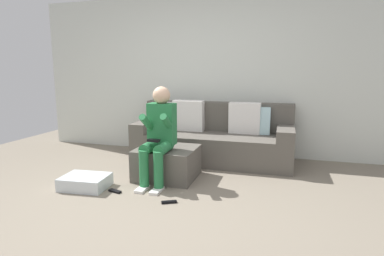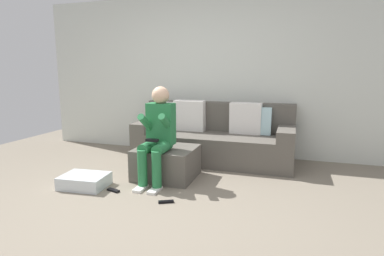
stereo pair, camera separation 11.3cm
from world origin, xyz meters
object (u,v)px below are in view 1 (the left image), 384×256
(storage_bin, at_px, (85,182))
(remote_under_side_table, at_px, (78,179))
(person_seated, at_px, (159,132))
(remote_by_storage_bin, at_px, (115,191))
(couch_sectional, at_px, (214,138))
(ottoman, at_px, (167,163))
(remote_near_ottoman, at_px, (169,202))

(storage_bin, bearing_deg, remote_under_side_table, 140.76)
(person_seated, relative_size, remote_by_storage_bin, 7.19)
(couch_sectional, distance_m, ottoman, 1.05)
(couch_sectional, relative_size, storage_bin, 4.49)
(person_seated, height_order, storage_bin, person_seated)
(person_seated, relative_size, remote_under_side_table, 6.73)
(ottoman, relative_size, storage_bin, 1.42)
(couch_sectional, height_order, person_seated, person_seated)
(person_seated, xyz_separation_m, storage_bin, (-0.73, -0.42, -0.54))
(remote_under_side_table, bearing_deg, person_seated, 20.32)
(ottoman, distance_m, remote_under_side_table, 1.10)
(remote_near_ottoman, bearing_deg, storage_bin, 145.86)
(ottoman, relative_size, remote_by_storage_bin, 4.53)
(couch_sectional, bearing_deg, remote_near_ottoman, -92.74)
(person_seated, bearing_deg, remote_under_side_table, -167.01)
(ottoman, xyz_separation_m, remote_under_side_table, (-1.00, -0.41, -0.18))
(ottoman, bearing_deg, couch_sectional, 68.95)
(couch_sectional, bearing_deg, storage_bin, -125.91)
(remote_by_storage_bin, bearing_deg, remote_near_ottoman, 7.04)
(person_seated, xyz_separation_m, remote_near_ottoman, (0.32, -0.55, -0.60))
(remote_by_storage_bin, bearing_deg, person_seated, 67.77)
(couch_sectional, height_order, remote_near_ottoman, couch_sectional)
(couch_sectional, relative_size, remote_under_side_table, 13.45)
(couch_sectional, bearing_deg, person_seated, -109.33)
(remote_near_ottoman, xyz_separation_m, remote_under_side_table, (-1.29, 0.33, 0.00))
(couch_sectional, xyz_separation_m, ottoman, (-0.37, -0.97, -0.14))
(person_seated, relative_size, storage_bin, 2.25)
(remote_near_ottoman, relative_size, remote_under_side_table, 0.92)
(remote_near_ottoman, height_order, remote_by_storage_bin, same)
(couch_sectional, bearing_deg, ottoman, -111.05)
(couch_sectional, xyz_separation_m, storage_bin, (-1.14, -1.57, -0.26))
(remote_near_ottoman, distance_m, remote_under_side_table, 1.33)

